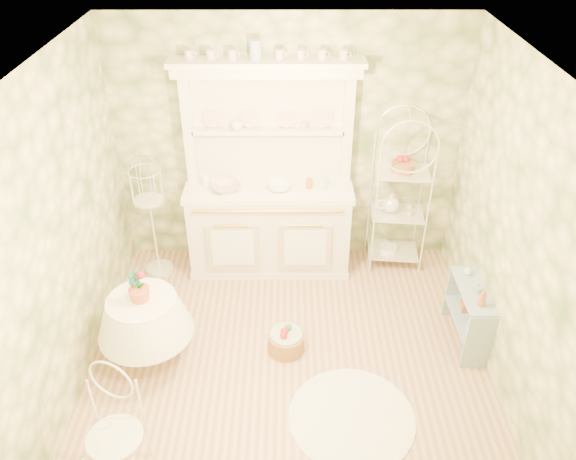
{
  "coord_description": "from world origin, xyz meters",
  "views": [
    {
      "loc": [
        -0.0,
        -3.57,
        3.86
      ],
      "look_at": [
        0.0,
        0.5,
        1.15
      ],
      "focal_mm": 35.0,
      "sensor_mm": 36.0,
      "label": 1
    }
  ],
  "objects_px": {
    "bakers_rack": "(400,188)",
    "cafe_chair": "(115,440)",
    "floor_basket": "(286,341)",
    "kitchen_dresser": "(268,175)",
    "side_shelf": "(468,314)",
    "round_table": "(147,330)",
    "birdcage_stand": "(152,219)"
  },
  "relations": [
    {
      "from": "bakers_rack",
      "to": "cafe_chair",
      "type": "relative_size",
      "value": 2.28
    },
    {
      "from": "bakers_rack",
      "to": "cafe_chair",
      "type": "distance_m",
      "value": 3.64
    },
    {
      "from": "cafe_chair",
      "to": "floor_basket",
      "type": "height_order",
      "value": "cafe_chair"
    },
    {
      "from": "kitchen_dresser",
      "to": "side_shelf",
      "type": "xyz_separation_m",
      "value": [
        1.88,
        -1.19,
        -0.82
      ]
    },
    {
      "from": "round_table",
      "to": "floor_basket",
      "type": "relative_size",
      "value": 2.35
    },
    {
      "from": "bakers_rack",
      "to": "birdcage_stand",
      "type": "xyz_separation_m",
      "value": [
        -2.62,
        -0.17,
        -0.28
      ]
    },
    {
      "from": "kitchen_dresser",
      "to": "floor_basket",
      "type": "bearing_deg",
      "value": -82.1
    },
    {
      "from": "round_table",
      "to": "cafe_chair",
      "type": "height_order",
      "value": "cafe_chair"
    },
    {
      "from": "bakers_rack",
      "to": "floor_basket",
      "type": "distance_m",
      "value": 2.02
    },
    {
      "from": "round_table",
      "to": "birdcage_stand",
      "type": "xyz_separation_m",
      "value": [
        -0.18,
        1.34,
        0.32
      ]
    },
    {
      "from": "bakers_rack",
      "to": "round_table",
      "type": "bearing_deg",
      "value": -142.91
    },
    {
      "from": "kitchen_dresser",
      "to": "bakers_rack",
      "type": "distance_m",
      "value": 1.4
    },
    {
      "from": "kitchen_dresser",
      "to": "side_shelf",
      "type": "bearing_deg",
      "value": -32.24
    },
    {
      "from": "side_shelf",
      "to": "floor_basket",
      "type": "xyz_separation_m",
      "value": [
        -1.7,
        -0.13,
        -0.22
      ]
    },
    {
      "from": "kitchen_dresser",
      "to": "bakers_rack",
      "type": "xyz_separation_m",
      "value": [
        1.38,
        0.07,
        -0.19
      ]
    },
    {
      "from": "bakers_rack",
      "to": "birdcage_stand",
      "type": "height_order",
      "value": "bakers_rack"
    },
    {
      "from": "cafe_chair",
      "to": "round_table",
      "type": "bearing_deg",
      "value": 111.33
    },
    {
      "from": "side_shelf",
      "to": "cafe_chair",
      "type": "distance_m",
      "value": 3.24
    },
    {
      "from": "side_shelf",
      "to": "cafe_chair",
      "type": "xyz_separation_m",
      "value": [
        -2.91,
        -1.43,
        0.1
      ]
    },
    {
      "from": "bakers_rack",
      "to": "floor_basket",
      "type": "height_order",
      "value": "bakers_rack"
    },
    {
      "from": "bakers_rack",
      "to": "side_shelf",
      "type": "distance_m",
      "value": 1.49
    },
    {
      "from": "cafe_chair",
      "to": "floor_basket",
      "type": "relative_size",
      "value": 2.8
    },
    {
      "from": "kitchen_dresser",
      "to": "cafe_chair",
      "type": "relative_size",
      "value": 2.72
    },
    {
      "from": "kitchen_dresser",
      "to": "side_shelf",
      "type": "height_order",
      "value": "kitchen_dresser"
    },
    {
      "from": "bakers_rack",
      "to": "floor_basket",
      "type": "relative_size",
      "value": 6.38
    },
    {
      "from": "round_table",
      "to": "floor_basket",
      "type": "distance_m",
      "value": 1.27
    },
    {
      "from": "bakers_rack",
      "to": "side_shelf",
      "type": "height_order",
      "value": "bakers_rack"
    },
    {
      "from": "bakers_rack",
      "to": "round_table",
      "type": "relative_size",
      "value": 2.71
    },
    {
      "from": "kitchen_dresser",
      "to": "side_shelf",
      "type": "relative_size",
      "value": 3.05
    },
    {
      "from": "birdcage_stand",
      "to": "side_shelf",
      "type": "bearing_deg",
      "value": -19.17
    },
    {
      "from": "bakers_rack",
      "to": "side_shelf",
      "type": "xyz_separation_m",
      "value": [
        0.5,
        -1.25,
        -0.64
      ]
    },
    {
      "from": "bakers_rack",
      "to": "floor_basket",
      "type": "bearing_deg",
      "value": -125.48
    }
  ]
}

